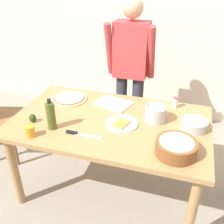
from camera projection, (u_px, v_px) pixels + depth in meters
name	position (u px, v px, depth m)	size (l,w,h in m)	color
ground	(110.00, 187.00, 2.52)	(8.00, 8.00, 0.00)	gray
wall_back	(149.00, 16.00, 3.19)	(5.60, 0.10, 2.60)	beige
dining_table	(110.00, 129.00, 2.18)	(1.60, 0.96, 0.76)	#A37A4C
person_cook	(130.00, 68.00, 2.68)	(0.49, 0.25, 1.62)	#2D2D38
pizza_raw_on_board	(70.00, 98.00, 2.46)	(0.33, 0.33, 0.02)	beige
plate_with_slice	(122.00, 123.00, 2.08)	(0.26, 0.26, 0.02)	white
popcorn_bowl	(176.00, 146.00, 1.74)	(0.28, 0.28, 0.11)	brown
mixing_bowl_steel	(194.00, 125.00, 2.00)	(0.20, 0.20, 0.08)	#B7B7BC
olive_oil_bottle	(51.00, 116.00, 1.98)	(0.07, 0.07, 0.26)	#47561E
steel_pot	(156.00, 113.00, 2.10)	(0.17, 0.17, 0.13)	#B7B7BC
cup_orange	(30.00, 131.00, 1.92)	(0.07, 0.07, 0.09)	orange
salt_shaker	(175.00, 102.00, 2.29)	(0.04, 0.04, 0.11)	white
cutting_board_white	(113.00, 103.00, 2.37)	(0.30, 0.22, 0.01)	white
chef_knife	(80.00, 134.00, 1.95)	(0.29, 0.03, 0.02)	silver
avocado	(33.00, 118.00, 2.10)	(0.06, 0.06, 0.07)	#2D4219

